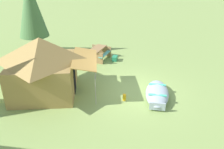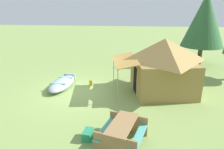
# 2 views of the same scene
# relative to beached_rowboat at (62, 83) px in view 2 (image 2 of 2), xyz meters

# --- Properties ---
(ground_plane) EXTENTS (80.00, 80.00, 0.00)m
(ground_plane) POSITION_rel_beached_rowboat_xyz_m (0.53, 1.23, -0.25)
(ground_plane) COLOR #85A053
(beached_rowboat) EXTENTS (2.65, 1.23, 0.48)m
(beached_rowboat) POSITION_rel_beached_rowboat_xyz_m (0.00, 0.00, 0.00)
(beached_rowboat) COLOR #9DACBA
(beached_rowboat) RESTS_ON ground_plane
(canvas_cabin_tent) EXTENTS (3.85, 4.68, 2.88)m
(canvas_cabin_tent) POSITION_rel_beached_rowboat_xyz_m (-0.11, 5.56, 1.24)
(canvas_cabin_tent) COLOR olive
(canvas_cabin_tent) RESTS_ON ground_plane
(picnic_table) EXTENTS (1.92, 1.79, 0.77)m
(picnic_table) POSITION_rel_beached_rowboat_xyz_m (4.63, 3.73, 0.22)
(picnic_table) COLOR #9A7448
(picnic_table) RESTS_ON ground_plane
(cooler_box) EXTENTS (0.54, 0.35, 0.31)m
(cooler_box) POSITION_rel_beached_rowboat_xyz_m (4.50, 2.53, -0.09)
(cooler_box) COLOR #25875A
(cooler_box) RESTS_ON ground_plane
(fuel_can) EXTENTS (0.17, 0.17, 0.32)m
(fuel_can) POSITION_rel_beached_rowboat_xyz_m (-0.42, 1.56, -0.09)
(fuel_can) COLOR gold
(fuel_can) RESTS_ON ground_plane
(pine_tree_back_right) EXTENTS (3.18, 3.18, 5.52)m
(pine_tree_back_right) POSITION_rel_beached_rowboat_xyz_m (-6.04, 9.16, 3.23)
(pine_tree_back_right) COLOR #4F3F25
(pine_tree_back_right) RESTS_ON ground_plane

